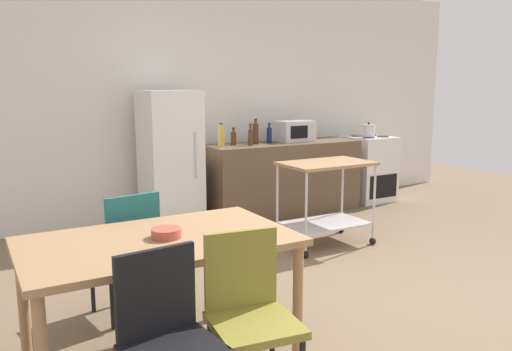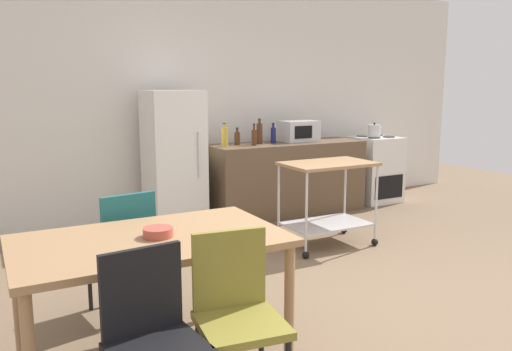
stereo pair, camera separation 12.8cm
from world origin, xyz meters
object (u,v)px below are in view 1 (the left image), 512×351
at_px(chair_teal, 127,245).
at_px(bottle_vinegar, 251,137).
at_px(chair_olive, 250,310).
at_px(microwave, 294,131).
at_px(chair_black, 169,338).
at_px(kettle, 369,130).
at_px(fruit_bowl, 166,233).
at_px(stove_oven, 369,168).
at_px(dining_table, 159,252).
at_px(kitchen_cart, 326,189).
at_px(refrigerator, 170,160).
at_px(bottle_sparkling_water, 234,138).
at_px(bottle_hot_sauce, 269,135).
at_px(bottle_olive_oil, 256,133).
at_px(bottle_soda, 221,137).

distance_m(chair_teal, bottle_vinegar, 2.81).
relative_size(chair_olive, microwave, 1.93).
relative_size(chair_black, bottle_vinegar, 3.42).
height_order(chair_teal, kettle, kettle).
distance_m(fruit_bowl, kettle, 4.64).
height_order(chair_black, stove_oven, stove_oven).
distance_m(dining_table, chair_olive, 0.70).
distance_m(dining_table, kitchen_cart, 2.58).
bearing_deg(chair_olive, bottle_vinegar, 67.98).
bearing_deg(microwave, chair_olive, -127.07).
xyz_separation_m(stove_oven, bottle_vinegar, (-1.96, -0.10, 0.55)).
distance_m(chair_olive, microwave, 4.24).
xyz_separation_m(chair_olive, microwave, (2.54, 3.36, 0.51)).
xyz_separation_m(chair_teal, chair_olive, (0.22, -1.32, 0.00)).
distance_m(refrigerator, microwave, 1.68).
xyz_separation_m(chair_black, bottle_sparkling_water, (2.10, 3.41, 0.47)).
height_order(dining_table, bottle_hot_sauce, bottle_hot_sauce).
bearing_deg(dining_table, microwave, 44.50).
xyz_separation_m(refrigerator, bottle_olive_oil, (1.09, -0.04, 0.26)).
bearing_deg(microwave, chair_teal, -143.55).
bearing_deg(dining_table, chair_black, -106.54).
bearing_deg(chair_teal, bottle_vinegar, -146.19).
height_order(chair_black, bottle_soda, bottle_soda).
relative_size(chair_teal, microwave, 1.93).
distance_m(bottle_soda, bottle_hot_sauce, 0.70).
distance_m(bottle_sparkling_water, kettle, 2.00).
bearing_deg(chair_teal, dining_table, 80.54).
xyz_separation_m(fruit_bowl, kettle, (3.85, 2.58, 0.22)).
xyz_separation_m(bottle_sparkling_water, bottle_vinegar, (0.15, -0.14, 0.02)).
bearing_deg(chair_black, stove_oven, 32.68).
bearing_deg(bottle_soda, kettle, -1.59).
xyz_separation_m(chair_olive, refrigerator, (0.88, 3.39, 0.26)).
bearing_deg(bottle_hot_sauce, refrigerator, 177.68).
bearing_deg(stove_oven, bottle_olive_oil, 178.65).
distance_m(bottle_olive_oil, fruit_bowl, 3.48).
bearing_deg(kettle, bottle_hot_sauce, 175.13).
bearing_deg(refrigerator, stove_oven, -1.60).
xyz_separation_m(dining_table, bottle_olive_oil, (2.20, 2.71, 0.36)).
height_order(kitchen_cart, bottle_olive_oil, bottle_olive_oil).
bearing_deg(kettle, bottle_vinegar, -179.87).
xyz_separation_m(dining_table, bottle_hot_sauce, (2.38, 2.70, 0.33)).
bearing_deg(bottle_vinegar, bottle_hot_sauce, 21.27).
relative_size(bottle_soda, microwave, 0.60).
bearing_deg(bottle_vinegar, refrigerator, 168.86).
xyz_separation_m(refrigerator, kitchen_cart, (1.10, -1.43, -0.20)).
relative_size(bottle_hot_sauce, kettle, 1.03).
bearing_deg(kitchen_cart, chair_olive, -135.29).
height_order(bottle_hot_sauce, microwave, microwave).
distance_m(dining_table, chair_black, 0.75).
height_order(dining_table, microwave, microwave).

